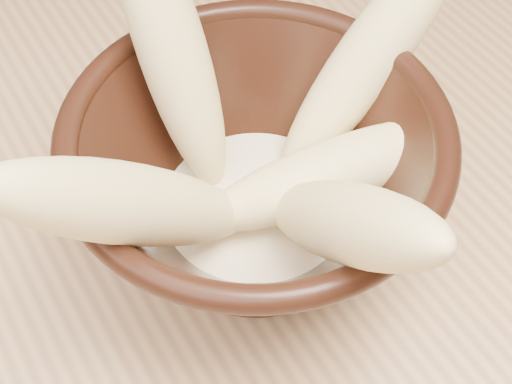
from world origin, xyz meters
TOP-DOWN VIEW (x-y plane):
  - bowl at (0.19, 0.03)m, footprint 0.23×0.23m
  - milk_puddle at (0.19, 0.03)m, footprint 0.13×0.13m
  - banana_upright at (0.18, 0.11)m, footprint 0.04×0.13m
  - banana_left at (0.11, 0.01)m, footprint 0.18×0.08m
  - banana_right at (0.30, 0.05)m, footprint 0.18×0.07m
  - banana_across at (0.24, 0.01)m, footprint 0.18×0.07m
  - banana_front at (0.20, -0.05)m, footprint 0.06×0.17m

SIDE VIEW (x-z plane):
  - milk_puddle at x=0.19m, z-range 0.78..0.80m
  - bowl at x=0.19m, z-range 0.76..0.89m
  - banana_across at x=0.24m, z-range 0.80..0.86m
  - banana_right at x=0.30m, z-range 0.78..0.95m
  - banana_front at x=0.20m, z-range 0.78..0.96m
  - banana_left at x=0.11m, z-range 0.78..0.97m
  - banana_upright at x=0.18m, z-range 0.79..0.98m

